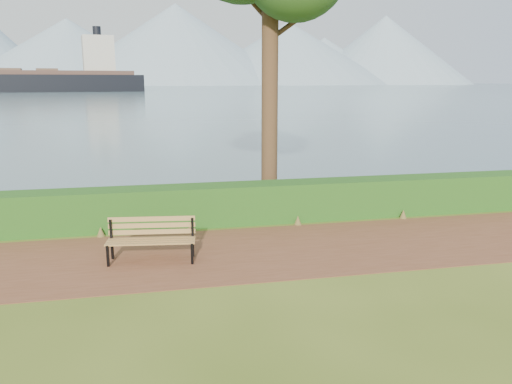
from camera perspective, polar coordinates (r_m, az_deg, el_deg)
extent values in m
plane|color=#435919|center=(10.45, -0.49, -7.40)|extent=(140.00, 140.00, 0.00)
cube|color=brown|center=(10.73, -0.80, -6.84)|extent=(40.00, 3.40, 0.01)
cube|color=#154814|center=(12.76, -2.77, -1.35)|extent=(32.00, 0.85, 1.00)
cube|color=#405967|center=(269.66, -11.59, 11.66)|extent=(700.00, 510.00, 0.00)
cone|color=#8099AB|center=(409.29, -20.61, 14.76)|extent=(160.00, 160.00, 48.00)
cone|color=#8099AB|center=(416.11, -9.08, 16.30)|extent=(190.00, 190.00, 62.00)
cone|color=#8099AB|center=(425.18, 3.66, 15.54)|extent=(170.00, 170.00, 50.00)
cone|color=#8099AB|center=(466.37, 14.45, 15.42)|extent=(150.00, 150.00, 58.00)
cone|color=#8099AB|center=(439.92, -13.21, 14.17)|extent=(120.00, 120.00, 35.00)
cone|color=#8099AB|center=(460.71, 7.76, 14.61)|extent=(130.00, 130.00, 40.00)
cube|color=black|center=(10.26, -16.57, -7.04)|extent=(0.06, 0.06, 0.44)
cube|color=black|center=(10.59, -16.18, -5.25)|extent=(0.06, 0.06, 0.84)
cube|color=black|center=(10.40, -16.40, -5.66)|extent=(0.11, 0.51, 0.05)
cube|color=black|center=(10.04, -7.32, -7.02)|extent=(0.06, 0.06, 0.44)
cube|color=black|center=(10.39, -7.25, -5.19)|extent=(0.06, 0.06, 0.84)
cube|color=black|center=(10.19, -7.30, -5.61)|extent=(0.11, 0.51, 0.05)
cube|color=olive|center=(10.07, -12.03, -5.83)|extent=(1.75, 0.30, 0.03)
cube|color=olive|center=(10.19, -11.94, -5.61)|extent=(1.75, 0.30, 0.03)
cube|color=olive|center=(10.31, -11.86, -5.39)|extent=(1.75, 0.30, 0.03)
cube|color=olive|center=(10.42, -11.78, -5.18)|extent=(1.75, 0.30, 0.03)
cube|color=olive|center=(10.45, -11.77, -4.47)|extent=(1.75, 0.26, 0.10)
cube|color=olive|center=(10.41, -11.80, -3.75)|extent=(1.75, 0.26, 0.10)
cube|color=olive|center=(10.37, -11.84, -3.03)|extent=(1.75, 0.26, 0.10)
cylinder|color=#3B2618|center=(14.17, 1.60, 14.81)|extent=(0.46, 0.46, 8.23)
cylinder|color=#3B2618|center=(14.36, 3.73, 18.42)|extent=(1.20, 0.14, 0.90)
cylinder|color=#3B2618|center=(14.31, -0.38, 20.77)|extent=(0.93, 0.43, 0.82)
cube|color=black|center=(169.91, -25.29, 10.81)|extent=(73.24, 23.01, 7.24)
cube|color=#49332C|center=(169.91, -25.42, 12.23)|extent=(67.34, 20.94, 1.24)
cube|color=beige|center=(170.17, -17.57, 14.73)|extent=(10.57, 9.93, 11.37)
cylinder|color=black|center=(170.61, -17.73, 16.98)|extent=(2.48, 2.48, 3.62)
cube|color=brown|center=(170.10, -26.30, 12.43)|extent=(7.23, 7.74, 0.83)
cube|color=brown|center=(169.60, -22.75, 12.75)|extent=(7.23, 7.74, 0.83)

